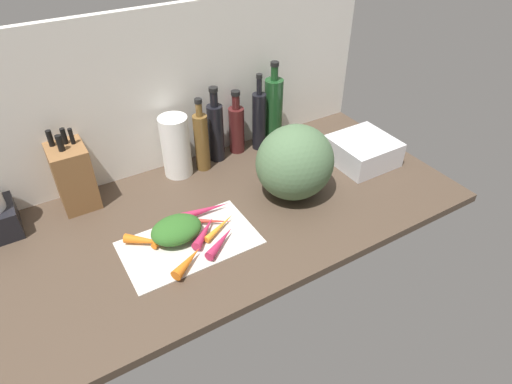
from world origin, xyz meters
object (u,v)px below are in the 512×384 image
carrot_3 (208,221)px  carrot_5 (221,242)px  carrot_2 (188,262)px  paper_towel_roll (176,146)px  carrot_1 (180,221)px  bottle_2 (237,127)px  bottle_0 (202,141)px  bottle_1 (216,131)px  winter_squash (295,162)px  bottle_4 (274,111)px  carrot_0 (220,227)px  carrot_6 (162,236)px  carrot_7 (205,232)px  carrot_8 (206,210)px  carrot_4 (148,241)px  knife_block (73,174)px  bottle_3 (259,120)px  cutting_board (190,242)px  dish_rack (363,151)px

carrot_3 → carrot_5: bearing=-96.5°
carrot_2 → paper_towel_roll: 52.03cm
carrot_1 → bottle_2: size_ratio=0.55×
carrot_1 → bottle_0: bearing=51.8°
bottle_0 → bottle_1: bottle_1 is taller
winter_squash → bottle_4: (13.54, 34.70, 1.44)cm
carrot_1 → carrot_5: 17.27cm
paper_towel_roll → bottle_0: (9.81, -1.81, 0.31)cm
carrot_0 → bottle_0: bearing=72.3°
carrot_6 → carrot_7: size_ratio=0.69×
winter_squash → carrot_2: bearing=-163.5°
carrot_2 → carrot_1: bearing=73.3°
carrot_8 → winter_squash: (32.88, -5.14, 11.16)cm
carrot_3 → carrot_4: 20.58cm
knife_block → bottle_2: bearing=1.1°
bottle_1 → bottle_3: size_ratio=0.95×
knife_block → carrot_4: bearing=-69.5°
knife_block → bottle_2: (64.96, 1.22, -0.85)cm
cutting_board → carrot_4: bearing=155.3°
carrot_0 → bottle_2: bottle_2 is taller
carrot_6 → bottle_3: bearing=30.4°
carrot_8 → bottle_2: (29.82, 31.38, 8.61)cm
carrot_1 → paper_towel_roll: paper_towel_roll is taller
carrot_4 → carrot_8: (22.15, 4.65, -0.10)cm
carrot_0 → knife_block: knife_block is taller
cutting_board → carrot_7: bearing=0.3°
bottle_0 → bottle_3: 26.99cm
bottle_1 → cutting_board: bearing=-127.2°
carrot_7 → bottle_1: size_ratio=0.47×
carrot_7 → bottle_0: bearing=64.9°
cutting_board → carrot_8: size_ratio=2.49×
carrot_2 → carrot_8: size_ratio=0.73×
carrot_7 → cutting_board: bearing=-179.7°
bottle_0 → bottle_3: bottle_3 is taller
carrot_4 → carrot_5: 22.74cm
bottle_0 → dish_rack: bottle_0 is taller
cutting_board → carrot_1: size_ratio=2.90×
carrot_0 → knife_block: 54.42cm
carrot_1 → carrot_6: bearing=-156.1°
carrot_1 → bottle_2: (39.56, 32.28, 8.44)cm
carrot_0 → carrot_8: 9.90cm
bottle_4 → carrot_3: bearing=-144.0°
carrot_0 → carrot_2: 18.38cm
winter_squash → bottle_0: 38.14cm
cutting_board → carrot_4: (-11.56, 5.31, 1.94)cm
carrot_3 → carrot_8: (1.59, 5.37, 0.32)cm
knife_block → carrot_8: bearing=-40.6°
carrot_2 → bottle_1: size_ratio=0.40×
paper_towel_roll → bottle_4: bottle_4 is taller
paper_towel_roll → bottle_4: 44.28cm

